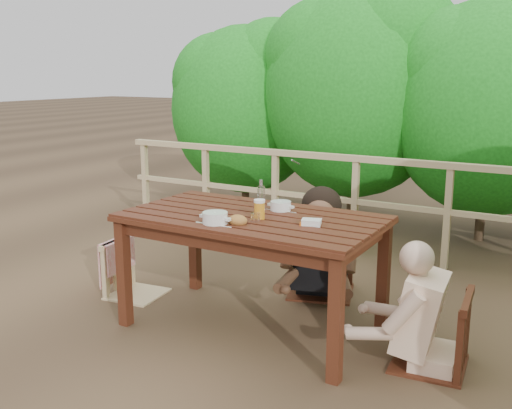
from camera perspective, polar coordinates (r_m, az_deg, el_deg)
The scene contains 16 objects.
ground at distance 4.38m, azimuth -0.34°, elevation -11.69°, with size 60.00×60.00×0.00m, color brown.
table at distance 4.23m, azimuth -0.34°, elevation -6.63°, with size 1.77×1.00×0.82m, color #3B1A0E.
chair_left at distance 4.91m, azimuth -11.59°, elevation -3.88°, with size 0.43×0.43×0.86m, color tan.
chair_far at distance 4.87m, azimuth 6.42°, elevation -2.76°, with size 0.51×0.51×1.04m, color #3B1A0E.
chair_right at distance 3.83m, azimuth 16.75°, elevation -8.44°, with size 0.46×0.46×0.93m, color #3B1A0E.
woman at distance 4.84m, azimuth 6.57°, elevation -0.50°, with size 0.57×0.70×1.42m, color black, non-canonical shape.
diner_right at distance 3.76m, azimuth 17.39°, elevation -5.75°, with size 0.53×0.65×1.31m, color beige, non-canonical shape.
railing at distance 5.94m, azimuth 9.51°, elevation -0.14°, with size 5.60×0.10×1.01m, color tan.
hedge_row at distance 6.83m, azimuth 16.88°, elevation 12.95°, with size 6.60×1.60×3.80m, color #187118, non-canonical shape.
soup_near at distance 3.88m, azimuth -3.97°, elevation -1.41°, with size 0.28×0.28×0.09m, color white.
soup_far at distance 4.24m, azimuth 2.40°, elevation -0.24°, with size 0.25×0.25×0.08m, color silver.
bread_roll at distance 3.86m, azimuth -1.76°, elevation -1.56°, with size 0.13×0.10×0.08m, color olive.
beer_glass at distance 3.99m, azimuth 0.34°, elevation -0.55°, with size 0.08×0.08×0.15m, color gold.
bottle at distance 4.23m, azimuth 0.50°, elevation 0.83°, with size 0.06×0.06×0.24m, color white.
tumbler at distance 3.91m, azimuth -0.07°, elevation -1.39°, with size 0.06×0.06×0.08m, color silver.
butter_tub at distance 3.85m, azimuth 5.38°, elevation -1.83°, with size 0.13×0.09×0.05m, color white.
Camera 1 is at (2.03, -3.43, 1.81)m, focal length 41.43 mm.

